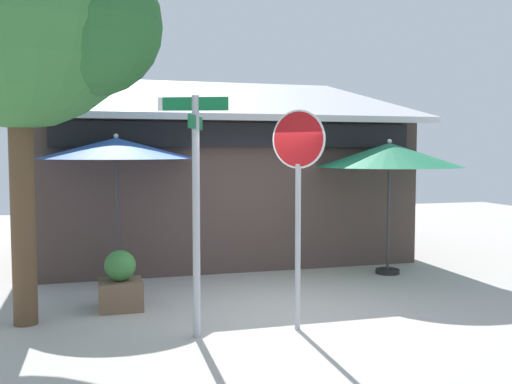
{
  "coord_description": "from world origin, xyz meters",
  "views": [
    {
      "loc": [
        -2.48,
        -7.79,
        2.27
      ],
      "look_at": [
        0.03,
        1.2,
        1.6
      ],
      "focal_mm": 40.59,
      "sensor_mm": 36.0,
      "label": 1
    }
  ],
  "objects_px": {
    "sidewalk_planter": "(120,284)",
    "stop_sign": "(298,179)",
    "patio_umbrella_royal_blue_left": "(116,149)",
    "patio_umbrella_forest_green_center": "(389,156)",
    "street_sign_post": "(196,192)",
    "shade_tree": "(27,6)"
  },
  "relations": [
    {
      "from": "shade_tree",
      "to": "sidewalk_planter",
      "type": "xyz_separation_m",
      "value": [
        1.1,
        0.49,
        -3.73
      ]
    },
    {
      "from": "patio_umbrella_royal_blue_left",
      "to": "patio_umbrella_forest_green_center",
      "type": "distance_m",
      "value": 4.85
    },
    {
      "from": "sidewalk_planter",
      "to": "stop_sign",
      "type": "bearing_deg",
      "value": -36.81
    },
    {
      "from": "patio_umbrella_royal_blue_left",
      "to": "stop_sign",
      "type": "bearing_deg",
      "value": -54.78
    },
    {
      "from": "street_sign_post",
      "to": "shade_tree",
      "type": "relative_size",
      "value": 0.51
    },
    {
      "from": "patio_umbrella_forest_green_center",
      "to": "sidewalk_planter",
      "type": "relative_size",
      "value": 3.12
    },
    {
      "from": "shade_tree",
      "to": "stop_sign",
      "type": "bearing_deg",
      "value": -18.85
    },
    {
      "from": "stop_sign",
      "to": "patio_umbrella_forest_green_center",
      "type": "distance_m",
      "value": 3.86
    },
    {
      "from": "patio_umbrella_royal_blue_left",
      "to": "sidewalk_planter",
      "type": "distance_m",
      "value": 2.38
    },
    {
      "from": "patio_umbrella_royal_blue_left",
      "to": "street_sign_post",
      "type": "bearing_deg",
      "value": -74.29
    },
    {
      "from": "shade_tree",
      "to": "street_sign_post",
      "type": "bearing_deg",
      "value": -28.06
    },
    {
      "from": "stop_sign",
      "to": "patio_umbrella_royal_blue_left",
      "type": "distance_m",
      "value": 3.66
    },
    {
      "from": "sidewalk_planter",
      "to": "patio_umbrella_royal_blue_left",
      "type": "bearing_deg",
      "value": 89.03
    },
    {
      "from": "street_sign_post",
      "to": "stop_sign",
      "type": "height_order",
      "value": "street_sign_post"
    },
    {
      "from": "patio_umbrella_forest_green_center",
      "to": "sidewalk_planter",
      "type": "height_order",
      "value": "patio_umbrella_forest_green_center"
    },
    {
      "from": "street_sign_post",
      "to": "sidewalk_planter",
      "type": "distance_m",
      "value": 2.25
    },
    {
      "from": "patio_umbrella_forest_green_center",
      "to": "sidewalk_planter",
      "type": "bearing_deg",
      "value": -167.04
    },
    {
      "from": "street_sign_post",
      "to": "sidewalk_planter",
      "type": "xyz_separation_m",
      "value": [
        -0.84,
        1.52,
        -1.42
      ]
    },
    {
      "from": "stop_sign",
      "to": "patio_umbrella_forest_green_center",
      "type": "xyz_separation_m",
      "value": [
        2.73,
        2.71,
        0.26
      ]
    },
    {
      "from": "patio_umbrella_forest_green_center",
      "to": "sidewalk_planter",
      "type": "xyz_separation_m",
      "value": [
        -4.86,
        -1.12,
        -1.82
      ]
    },
    {
      "from": "patio_umbrella_royal_blue_left",
      "to": "sidewalk_planter",
      "type": "xyz_separation_m",
      "value": [
        -0.02,
        -1.39,
        -1.93
      ]
    },
    {
      "from": "stop_sign",
      "to": "shade_tree",
      "type": "distance_m",
      "value": 4.04
    }
  ]
}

